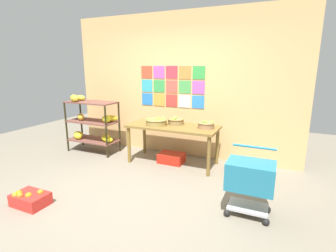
{
  "coord_description": "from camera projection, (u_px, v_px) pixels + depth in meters",
  "views": [
    {
      "loc": [
        1.84,
        -2.75,
        1.75
      ],
      "look_at": [
        0.12,
        1.08,
        0.76
      ],
      "focal_mm": 27.19,
      "sensor_mm": 36.0,
      "label": 1
    }
  ],
  "objects": [
    {
      "name": "produce_crate_under_table",
      "position": [
        171.0,
        158.0,
        4.72
      ],
      "size": [
        0.46,
        0.32,
        0.17
      ],
      "primitive_type": "cube",
      "color": "#B42113",
      "rests_on": "ground"
    },
    {
      "name": "fruit_basket_right",
      "position": [
        206.0,
        125.0,
        4.34
      ],
      "size": [
        0.29,
        0.29,
        0.13
      ],
      "color": "#9A714D",
      "rests_on": "display_table"
    },
    {
      "name": "display_table",
      "position": [
        173.0,
        130.0,
        4.56
      ],
      "size": [
        1.62,
        0.7,
        0.71
      ],
      "color": "brown",
      "rests_on": "ground"
    },
    {
      "name": "banana_shelf_unit",
      "position": [
        93.0,
        122.0,
        5.22
      ],
      "size": [
        1.07,
        0.52,
        1.19
      ],
      "color": "black",
      "rests_on": "ground"
    },
    {
      "name": "fruit_basket_left",
      "position": [
        156.0,
        122.0,
        4.56
      ],
      "size": [
        0.39,
        0.39,
        0.14
      ],
      "color": "olive",
      "rests_on": "display_table"
    },
    {
      "name": "orange_crate_foreground",
      "position": [
        30.0,
        199.0,
        3.26
      ],
      "size": [
        0.44,
        0.3,
        0.21
      ],
      "color": "red",
      "rests_on": "ground"
    },
    {
      "name": "back_wall_with_art",
      "position": [
        179.0,
        86.0,
        4.94
      ],
      "size": [
        4.61,
        0.07,
        2.75
      ],
      "color": "tan",
      "rests_on": "ground"
    },
    {
      "name": "ground",
      "position": [
        129.0,
        194.0,
        3.58
      ],
      "size": [
        9.71,
        9.71,
        0.0
      ],
      "primitive_type": "plane",
      "color": "slate"
    },
    {
      "name": "shopping_cart",
      "position": [
        250.0,
        178.0,
        2.97
      ],
      "size": [
        0.54,
        0.42,
        0.8
      ],
      "rotation": [
        0.0,
        0.0,
        -0.15
      ],
      "color": "black",
      "rests_on": "ground"
    },
    {
      "name": "fruit_basket_back_right",
      "position": [
        176.0,
        121.0,
        4.63
      ],
      "size": [
        0.3,
        0.3,
        0.14
      ],
      "color": "olive",
      "rests_on": "display_table"
    }
  ]
}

